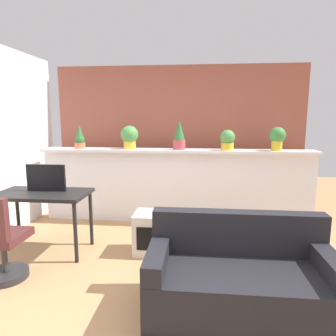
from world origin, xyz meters
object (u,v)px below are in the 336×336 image
object	(u,v)px
desk	(43,199)
couch	(240,279)
potted_plant_3	(227,140)
potted_plant_1	(130,136)
tv_monitor	(46,178)
potted_plant_4	(277,137)
potted_plant_0	(80,138)
potted_plant_2	(179,136)
side_cube_shelf	(151,233)

from	to	relation	value
desk	couch	size ratio (longest dim) A/B	0.70
potted_plant_3	potted_plant_1	bearing A→B (deg)	178.02
tv_monitor	couch	distance (m)	2.52
potted_plant_4	couch	world-z (taller)	potted_plant_4
tv_monitor	desk	bearing A→B (deg)	-102.71
potted_plant_0	tv_monitor	bearing A→B (deg)	-89.51
desk	couch	bearing A→B (deg)	-22.67
potted_plant_2	potted_plant_3	size ratio (longest dim) A/B	1.47
potted_plant_0	side_cube_shelf	distance (m)	2.02
potted_plant_2	tv_monitor	size ratio (longest dim) A/B	0.92
tv_monitor	couch	size ratio (longest dim) A/B	0.31
potted_plant_2	side_cube_shelf	xyz separation A→B (m)	(-0.27, -1.11, -1.12)
tv_monitor	potted_plant_1	bearing A→B (deg)	56.06
potted_plant_4	potted_plant_2	bearing A→B (deg)	179.47
potted_plant_4	tv_monitor	world-z (taller)	potted_plant_4
potted_plant_0	desk	world-z (taller)	potted_plant_0
side_cube_shelf	couch	distance (m)	1.39
side_cube_shelf	potted_plant_1	bearing A→B (deg)	114.00
couch	potted_plant_3	bearing A→B (deg)	88.48
potted_plant_0	couch	xyz separation A→B (m)	(2.23, -2.15, -1.04)
desk	potted_plant_0	bearing A→B (deg)	89.61
potted_plant_2	side_cube_shelf	bearing A→B (deg)	-103.60
potted_plant_3	potted_plant_4	world-z (taller)	potted_plant_4
potted_plant_4	desk	bearing A→B (deg)	-158.38
potted_plant_2	desk	xyz separation A→B (m)	(-1.58, -1.21, -0.71)
potted_plant_1	potted_plant_4	xyz separation A→B (m)	(2.21, -0.05, 0.00)
side_cube_shelf	couch	size ratio (longest dim) A/B	0.32
potted_plant_2	tv_monitor	world-z (taller)	potted_plant_2
potted_plant_3	couch	size ratio (longest dim) A/B	0.19
potted_plant_0	tv_monitor	xyz separation A→B (m)	(0.01, -1.13, -0.41)
potted_plant_1	tv_monitor	world-z (taller)	potted_plant_1
side_cube_shelf	potted_plant_4	bearing A→B (deg)	32.70
potted_plant_4	side_cube_shelf	xyz separation A→B (m)	(-1.70, -1.09, -1.11)
potted_plant_1	desk	size ratio (longest dim) A/B	0.33
potted_plant_0	couch	size ratio (longest dim) A/B	0.24
tv_monitor	side_cube_shelf	distance (m)	1.45
potted_plant_3	tv_monitor	xyz separation A→B (m)	(-2.28, -1.11, -0.40)
potted_plant_1	desk	bearing A→B (deg)	-122.79
potted_plant_3	side_cube_shelf	xyz separation A→B (m)	(-0.99, -1.09, -1.07)
tv_monitor	couch	bearing A→B (deg)	-24.57
potted_plant_0	potted_plant_3	bearing A→B (deg)	-0.58
potted_plant_2	potted_plant_4	xyz separation A→B (m)	(1.44, -0.01, -0.01)
side_cube_shelf	tv_monitor	bearing A→B (deg)	-179.09
potted_plant_1	potted_plant_4	world-z (taller)	potted_plant_1
side_cube_shelf	couch	xyz separation A→B (m)	(0.93, -1.04, 0.03)
desk	side_cube_shelf	world-z (taller)	desk
desk	tv_monitor	size ratio (longest dim) A/B	2.27
potted_plant_4	side_cube_shelf	world-z (taller)	potted_plant_4
potted_plant_0	desk	size ratio (longest dim) A/B	0.34
side_cube_shelf	potted_plant_3	bearing A→B (deg)	47.85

